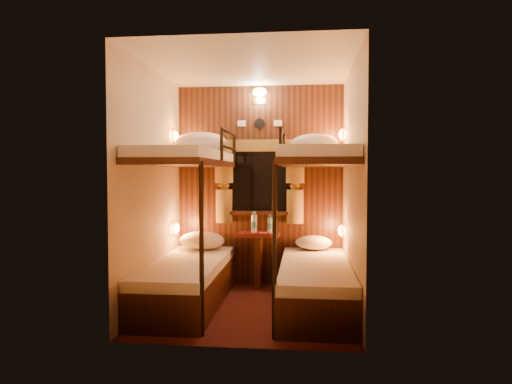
# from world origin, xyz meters

# --- Properties ---
(floor) EXTENTS (2.10, 2.10, 0.00)m
(floor) POSITION_xyz_m (0.00, 0.00, 0.00)
(floor) COLOR #3D1510
(floor) RESTS_ON ground
(ceiling) EXTENTS (2.10, 2.10, 0.00)m
(ceiling) POSITION_xyz_m (0.00, 0.00, 2.40)
(ceiling) COLOR silver
(ceiling) RESTS_ON wall_back
(wall_back) EXTENTS (2.40, 0.00, 2.40)m
(wall_back) POSITION_xyz_m (0.00, 1.05, 1.20)
(wall_back) COLOR #C6B293
(wall_back) RESTS_ON floor
(wall_front) EXTENTS (2.40, 0.00, 2.40)m
(wall_front) POSITION_xyz_m (0.00, -1.05, 1.20)
(wall_front) COLOR #C6B293
(wall_front) RESTS_ON floor
(wall_left) EXTENTS (0.00, 2.40, 2.40)m
(wall_left) POSITION_xyz_m (-1.00, 0.00, 1.20)
(wall_left) COLOR #C6B293
(wall_left) RESTS_ON floor
(wall_right) EXTENTS (0.00, 2.40, 2.40)m
(wall_right) POSITION_xyz_m (1.00, 0.00, 1.20)
(wall_right) COLOR #C6B293
(wall_right) RESTS_ON floor
(back_panel) EXTENTS (2.00, 0.03, 2.40)m
(back_panel) POSITION_xyz_m (0.00, 1.04, 1.20)
(back_panel) COLOR black
(back_panel) RESTS_ON floor
(bunk_left) EXTENTS (0.72, 1.90, 1.82)m
(bunk_left) POSITION_xyz_m (-0.65, 0.07, 0.56)
(bunk_left) COLOR black
(bunk_left) RESTS_ON floor
(bunk_right) EXTENTS (0.72, 1.90, 1.82)m
(bunk_right) POSITION_xyz_m (0.65, 0.07, 0.56)
(bunk_right) COLOR black
(bunk_right) RESTS_ON floor
(window) EXTENTS (1.00, 0.12, 0.79)m
(window) POSITION_xyz_m (0.00, 1.00, 1.18)
(window) COLOR black
(window) RESTS_ON back_panel
(curtains) EXTENTS (1.10, 0.22, 1.00)m
(curtains) POSITION_xyz_m (0.00, 0.97, 1.26)
(curtains) COLOR olive
(curtains) RESTS_ON back_panel
(back_fixtures) EXTENTS (0.54, 0.09, 0.48)m
(back_fixtures) POSITION_xyz_m (0.00, 1.00, 2.25)
(back_fixtures) COLOR black
(back_fixtures) RESTS_ON back_panel
(reading_lamps) EXTENTS (2.00, 0.20, 1.25)m
(reading_lamps) POSITION_xyz_m (-0.00, 0.70, 1.24)
(reading_lamps) COLOR orange
(reading_lamps) RESTS_ON wall_left
(table) EXTENTS (0.50, 0.34, 0.66)m
(table) POSITION_xyz_m (0.00, 0.85, 0.41)
(table) COLOR #531712
(table) RESTS_ON floor
(bottle_left) EXTENTS (0.07, 0.07, 0.25)m
(bottle_left) POSITION_xyz_m (-0.04, 0.81, 0.76)
(bottle_left) COLOR #99BFE5
(bottle_left) RESTS_ON table
(bottle_right) EXTENTS (0.06, 0.06, 0.21)m
(bottle_right) POSITION_xyz_m (0.14, 0.82, 0.74)
(bottle_right) COLOR #99BFE5
(bottle_right) RESTS_ON table
(sachet_a) EXTENTS (0.09, 0.07, 0.01)m
(sachet_a) POSITION_xyz_m (0.06, 0.77, 0.65)
(sachet_a) COLOR silver
(sachet_a) RESTS_ON table
(sachet_b) EXTENTS (0.08, 0.06, 0.01)m
(sachet_b) POSITION_xyz_m (0.14, 0.89, 0.65)
(sachet_b) COLOR silver
(sachet_b) RESTS_ON table
(pillow_lower_left) EXTENTS (0.53, 0.38, 0.21)m
(pillow_lower_left) POSITION_xyz_m (-0.65, 0.73, 0.56)
(pillow_lower_left) COLOR silver
(pillow_lower_left) RESTS_ON bunk_left
(pillow_lower_right) EXTENTS (0.42, 0.30, 0.17)m
(pillow_lower_right) POSITION_xyz_m (0.65, 0.84, 0.54)
(pillow_lower_right) COLOR silver
(pillow_lower_right) RESTS_ON bunk_right
(pillow_upper_left) EXTENTS (0.60, 0.43, 0.24)m
(pillow_upper_left) POSITION_xyz_m (-0.65, 0.71, 1.71)
(pillow_upper_left) COLOR silver
(pillow_upper_left) RESTS_ON bunk_left
(pillow_upper_right) EXTENTS (0.51, 0.37, 0.20)m
(pillow_upper_right) POSITION_xyz_m (0.65, 0.67, 1.69)
(pillow_upper_right) COLOR silver
(pillow_upper_right) RESTS_ON bunk_right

